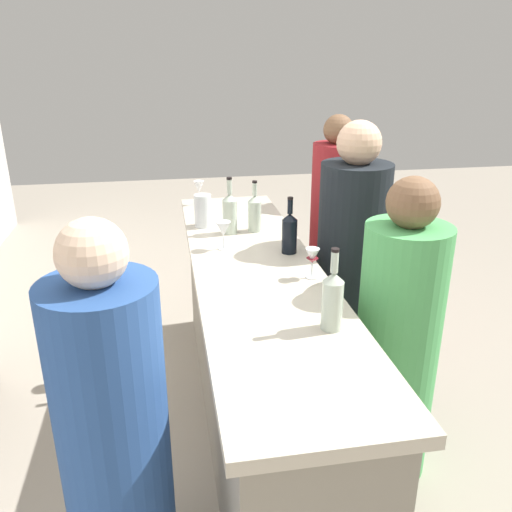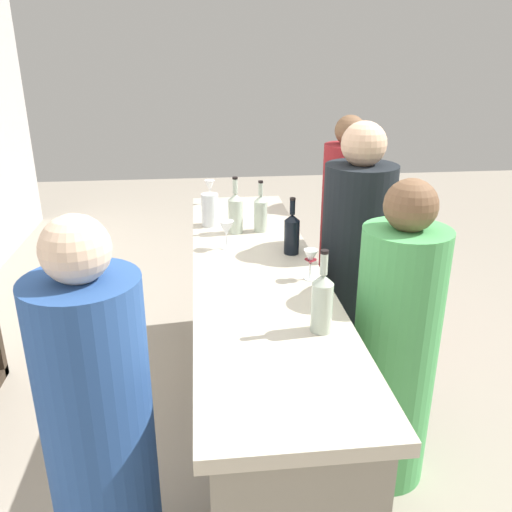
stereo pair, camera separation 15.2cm
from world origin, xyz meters
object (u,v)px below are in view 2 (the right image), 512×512
object	(u,v)px
person_left_guest	(354,283)
wine_glass_near_right	(210,187)
wine_bottle_leftmost_clear_pale	(322,301)
wine_bottle_second_left_near_black	(292,233)
wine_glass_near_left	(311,259)
wine_glass_near_center	(226,229)
person_right_guest	(343,238)
water_pitcher	(210,210)
wine_bottle_center_clear_pale	(235,212)
person_server_behind	(100,437)
wine_bottle_second_right_clear_pale	(261,212)
person_center_guest	(395,351)

from	to	relation	value
person_left_guest	wine_glass_near_right	bearing A→B (deg)	-46.25
wine_bottle_leftmost_clear_pale	wine_bottle_second_left_near_black	distance (m)	0.80
wine_glass_near_left	wine_glass_near_center	bearing A→B (deg)	38.77
wine_glass_near_right	person_right_guest	size ratio (longest dim) A/B	0.11
person_right_guest	water_pitcher	bearing A→B (deg)	35.26
wine_bottle_center_clear_pale	person_right_guest	distance (m)	0.97
wine_bottle_leftmost_clear_pale	person_right_guest	size ratio (longest dim) A/B	0.21
person_left_guest	person_server_behind	distance (m)	1.57
wine_glass_near_left	person_left_guest	xyz separation A→B (m)	(0.37, -0.33, -0.30)
wine_bottle_center_clear_pale	person_left_guest	distance (m)	0.76
wine_bottle_center_clear_pale	person_left_guest	size ratio (longest dim) A/B	0.20
wine_bottle_second_left_near_black	person_left_guest	xyz separation A→B (m)	(0.04, -0.36, -0.32)
wine_bottle_leftmost_clear_pale	person_left_guest	xyz separation A→B (m)	(0.84, -0.38, -0.33)
wine_bottle_second_right_clear_pale	person_left_guest	xyz separation A→B (m)	(-0.33, -0.47, -0.32)
wine_bottle_leftmost_clear_pale	wine_glass_near_left	distance (m)	0.47
wine_bottle_center_clear_pale	person_center_guest	world-z (taller)	person_center_guest
wine_bottle_leftmost_clear_pale	water_pitcher	size ratio (longest dim) A/B	1.67
person_center_guest	wine_bottle_second_right_clear_pale	bearing A→B (deg)	-50.92
water_pitcher	person_right_guest	size ratio (longest dim) A/B	0.12
person_left_guest	wine_bottle_leftmost_clear_pale	bearing A→B (deg)	71.03
wine_glass_near_center	wine_bottle_center_clear_pale	bearing A→B (deg)	-14.91
person_server_behind	person_center_guest	bearing A→B (deg)	34.11
person_center_guest	person_right_guest	distance (m)	1.37
water_pitcher	person_server_behind	bearing A→B (deg)	163.81
person_right_guest	person_server_behind	size ratio (longest dim) A/B	1.04
wine_glass_near_right	person_right_guest	bearing A→B (deg)	-99.62
wine_bottle_second_left_near_black	person_right_guest	distance (m)	1.03
wine_bottle_leftmost_clear_pale	person_server_behind	world-z (taller)	person_server_behind
wine_glass_near_left	wine_glass_near_right	size ratio (longest dim) A/B	0.88
person_server_behind	water_pitcher	bearing A→B (deg)	87.78
wine_bottle_second_left_near_black	water_pitcher	distance (m)	0.65
wine_bottle_second_left_near_black	wine_glass_near_right	bearing A→B (deg)	21.47
wine_bottle_center_clear_pale	person_server_behind	world-z (taller)	person_server_behind
wine_glass_near_left	water_pitcher	size ratio (longest dim) A/B	0.74
wine_glass_near_center	person_right_guest	bearing A→B (deg)	-49.20
wine_bottle_center_clear_pale	person_center_guest	distance (m)	1.17
wine_glass_near_left	person_left_guest	world-z (taller)	person_left_guest
wine_bottle_center_clear_pale	water_pitcher	xyz separation A→B (m)	(0.15, 0.14, -0.03)
person_left_guest	person_center_guest	world-z (taller)	person_left_guest
wine_bottle_center_clear_pale	wine_glass_near_left	world-z (taller)	wine_bottle_center_clear_pale
wine_bottle_second_left_near_black	wine_glass_near_left	bearing A→B (deg)	-175.18
wine_bottle_leftmost_clear_pale	wine_bottle_center_clear_pale	xyz separation A→B (m)	(1.16, 0.23, 0.00)
wine_glass_near_center	wine_glass_near_right	world-z (taller)	wine_glass_near_right
wine_glass_near_right	wine_bottle_second_left_near_black	bearing A→B (deg)	-158.53
wine_bottle_center_clear_pale	person_server_behind	bearing A→B (deg)	156.84
wine_bottle_leftmost_clear_pale	wine_glass_near_left	bearing A→B (deg)	-6.83
wine_bottle_second_left_near_black	wine_bottle_center_clear_pale	size ratio (longest dim) A/B	0.91
wine_bottle_second_left_near_black	wine_glass_near_left	world-z (taller)	wine_bottle_second_left_near_black
wine_bottle_second_left_near_black	person_center_guest	world-z (taller)	person_center_guest
wine_glass_near_center	person_left_guest	xyz separation A→B (m)	(-0.07, -0.68, -0.31)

